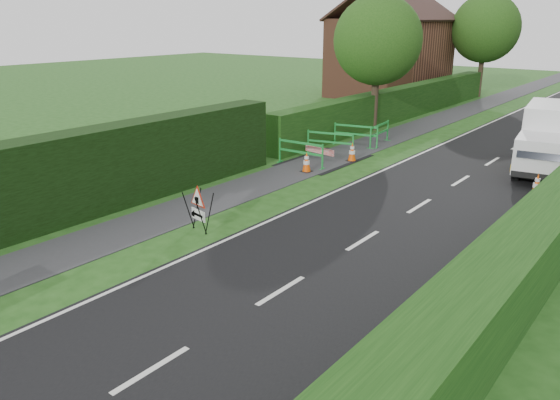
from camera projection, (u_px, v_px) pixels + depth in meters
The scene contains 20 objects.
ground at pixel (167, 276), 12.37m from camera, with size 120.00×120.00×0.00m, color #1E4914.
footpath at pixel (504, 97), 40.30m from camera, with size 2.00×90.00×0.02m, color #2D2D30.
hedge_west_near at pixel (48, 226), 15.28m from camera, with size 1.10×18.00×2.50m, color black.
hedge_west_far at pixel (400, 118), 31.74m from camera, with size 1.00×24.00×1.80m, color #14380F.
house_west at pixel (389, 56), 39.72m from camera, with size 7.50×7.40×7.88m.
tree_nw at pixel (378, 41), 27.09m from camera, with size 4.40×4.40×6.70m.
tree_fw at pixel (485, 29), 38.95m from camera, with size 4.80×4.80×7.24m.
triangle_sign at pixel (197, 205), 14.67m from camera, with size 0.88×0.88×1.11m.
works_van at pixel (553, 138), 20.34m from camera, with size 2.90×5.63×2.45m.
traffic_cone_0 at pixel (537, 185), 17.73m from camera, with size 0.38×0.38×0.79m.
traffic_cone_1 at pixel (555, 172), 19.22m from camera, with size 0.38×0.38×0.79m.
traffic_cone_2 at pixel (554, 154), 21.77m from camera, with size 0.38×0.38×0.79m.
traffic_cone_3 at pixel (307, 162), 20.56m from camera, with size 0.38×0.38×0.79m.
traffic_cone_4 at pixel (352, 152), 22.12m from camera, with size 0.38×0.38×0.79m.
ped_barrier_0 at pixel (301, 150), 21.35m from camera, with size 2.07×0.44×1.00m.
ped_barrier_1 at pixel (330, 140), 23.10m from camera, with size 2.08×0.84×1.00m.
ped_barrier_2 at pixel (356, 132), 24.66m from camera, with size 2.09×0.78×1.00m.
ped_barrier_3 at pixel (380, 131), 24.92m from camera, with size 0.54×2.08×1.00m.
redwhite_plank at pixel (319, 161), 22.22m from camera, with size 1.50×0.04×0.25m, color red.
hatchback_car at pixel (553, 116), 28.79m from camera, with size 1.45×3.60×1.23m, color silver.
Camera 1 is at (8.90, -7.25, 5.55)m, focal length 35.00 mm.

